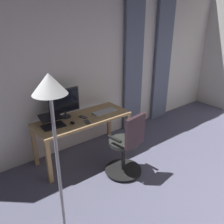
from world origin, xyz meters
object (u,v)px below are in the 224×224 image
at_px(computer_keyboard, 105,112).
at_px(cell_phone_face_up, 83,117).
at_px(laptop, 52,123).
at_px(computer_mouse, 73,123).
at_px(computer_monitor, 64,102).
at_px(office_chair, 127,147).
at_px(floor_lamp, 53,118).
at_px(desk, 83,123).
at_px(cell_phone_by_monitor, 87,122).

relative_size(computer_keyboard, cell_phone_face_up, 2.89).
xyz_separation_m(laptop, computer_mouse, (-0.27, 0.13, -0.03)).
height_order(computer_monitor, laptop, computer_monitor).
distance_m(office_chair, floor_lamp, 1.73).
xyz_separation_m(desk, computer_mouse, (0.23, 0.10, 0.11)).
distance_m(computer_mouse, cell_phone_by_monitor, 0.22).
height_order(cell_phone_by_monitor, floor_lamp, floor_lamp).
relative_size(computer_monitor, laptop, 1.54).
bearing_deg(cell_phone_face_up, computer_mouse, 10.08).
bearing_deg(computer_keyboard, floor_lamp, 41.47).
height_order(office_chair, laptop, office_chair).
bearing_deg(cell_phone_face_up, computer_monitor, -54.25).
bearing_deg(computer_keyboard, cell_phone_face_up, -6.65).
height_order(computer_keyboard, cell_phone_face_up, computer_keyboard).
relative_size(computer_monitor, computer_keyboard, 1.24).
relative_size(computer_keyboard, cell_phone_by_monitor, 2.89).
distance_m(laptop, floor_lamp, 1.63).
bearing_deg(computer_mouse, cell_phone_face_up, -157.54).
bearing_deg(computer_monitor, computer_mouse, 83.49).
distance_m(computer_keyboard, cell_phone_face_up, 0.40).
height_order(desk, office_chair, office_chair).
height_order(desk, laptop, laptop).
distance_m(desk, laptop, 0.52).
relative_size(desk, computer_monitor, 2.99).
relative_size(computer_mouse, cell_phone_by_monitor, 0.69).
relative_size(computer_keyboard, computer_mouse, 4.16).
height_order(computer_monitor, computer_keyboard, computer_monitor).
relative_size(office_chair, computer_monitor, 1.94).
bearing_deg(cell_phone_face_up, desk, -0.56).
xyz_separation_m(computer_mouse, cell_phone_face_up, (-0.25, -0.10, -0.01)).
relative_size(desk, computer_mouse, 15.47).
distance_m(computer_keyboard, laptop, 0.91).
xyz_separation_m(office_chair, cell_phone_face_up, (0.24, -0.80, 0.26)).
distance_m(desk, office_chair, 0.85).
height_order(desk, computer_monitor, computer_monitor).
bearing_deg(laptop, cell_phone_by_monitor, 158.73).
height_order(office_chair, floor_lamp, floor_lamp).
distance_m(desk, cell_phone_by_monitor, 0.21).
bearing_deg(laptop, computer_monitor, -148.72).
bearing_deg(desk, cell_phone_by_monitor, 81.01).
bearing_deg(floor_lamp, office_chair, -157.88).
bearing_deg(desk, office_chair, 107.79).
bearing_deg(floor_lamp, laptop, -111.65).
relative_size(laptop, floor_lamp, 0.18).
bearing_deg(computer_monitor, laptop, 28.35).
bearing_deg(computer_keyboard, desk, -6.07).
relative_size(office_chair, cell_phone_face_up, 6.98).
distance_m(office_chair, computer_monitor, 1.20).
xyz_separation_m(computer_monitor, computer_mouse, (0.03, 0.29, -0.24)).
bearing_deg(office_chair, cell_phone_by_monitor, 106.46).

